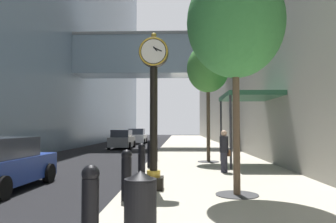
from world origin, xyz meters
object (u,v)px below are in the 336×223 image
bollard_second (126,174)px  street_tree_near (235,23)px  bollard_third (142,160)px  car_blue_far (0,164)px  pedestrian_walking (224,150)px  car_white_near (137,137)px  bollard_fourth (150,153)px  street_clock (154,103)px  street_tree_mid_near (208,69)px  trash_bin (140,203)px  car_grey_mid (122,139)px  bollard_nearest (90,206)px  bollard_fifth (155,148)px

bollard_second → street_tree_near: bearing=14.7°
bollard_third → car_blue_far: bearing=-161.8°
pedestrian_walking → car_white_near: pedestrian_walking is taller
bollard_second → bollard_fourth: (0.00, 6.42, 0.00)m
street_tree_near → bollard_fourth: bearing=115.8°
car_white_near → street_clock: bearing=-81.7°
street_tree_mid_near → trash_bin: size_ratio=5.74×
bollard_fourth → car_grey_mid: size_ratio=0.26×
street_tree_mid_near → bollard_fourth: bearing=-137.8°
bollard_nearest → bollard_third: size_ratio=1.00×
street_tree_mid_near → car_white_near: bearing=107.0°
bollard_nearest → street_tree_mid_near: (2.75, 12.12, 4.11)m
bollard_nearest → street_tree_near: (2.75, 3.93, 3.86)m
street_tree_mid_near → pedestrian_walking: bearing=-86.2°
pedestrian_walking → car_blue_far: (-7.13, -3.15, -0.22)m
bollard_second → bollard_third: (0.00, 3.21, 0.00)m
bollard_fifth → pedestrian_walking: 5.52m
street_clock → bollard_nearest: street_clock is taller
bollard_nearest → bollard_second: size_ratio=1.00×
bollard_second → car_blue_far: car_blue_far is taller
bollard_fifth → pedestrian_walking: bearing=-56.9°
trash_bin → bollard_fifth: bearing=93.0°
bollard_third → bollard_nearest: bearing=-90.0°
bollard_fifth → street_tree_mid_near: size_ratio=0.20×
street_tree_near → bollard_fifth: bearing=107.2°
street_tree_near → pedestrian_walking: (0.26, 4.28, -3.64)m
street_clock → street_tree_near: size_ratio=0.75×
car_white_near → street_tree_near: bearing=-77.7°
bollard_third → bollard_fifth: 6.42m
bollard_fourth → car_grey_mid: car_grey_mid is taller
street_clock → street_tree_mid_near: (2.21, 7.50, 2.29)m
street_clock → bollard_nearest: bearing=-96.7°
trash_bin → car_grey_mid: size_ratio=0.22×
bollard_second → bollard_fifth: (0.00, 9.62, 0.00)m
street_clock → bollard_third: size_ratio=3.68×
bollard_fifth → street_clock: bearing=-86.2°
bollard_third → street_tree_mid_near: (2.75, 5.70, 4.11)m
bollard_fifth → bollard_second: bearing=-90.0°
car_white_near → car_grey_mid: car_white_near is taller
bollard_fourth → pedestrian_walking: (3.01, -1.42, 0.22)m
trash_bin → street_clock: bearing=91.5°
bollard_fourth → pedestrian_walking: pedestrian_walking is taller
car_grey_mid → bollard_fifth: bearing=-71.8°
street_tree_mid_near → bollard_fifth: bearing=165.5°
trash_bin → pedestrian_walking: pedestrian_walking is taller
bollard_nearest → trash_bin: size_ratio=1.15×
bollard_nearest → car_grey_mid: bearing=98.9°
bollard_fifth → pedestrian_walking: size_ratio=0.74×
bollard_second → bollard_third: bearing=90.0°
bollard_fifth → car_grey_mid: size_ratio=0.26×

